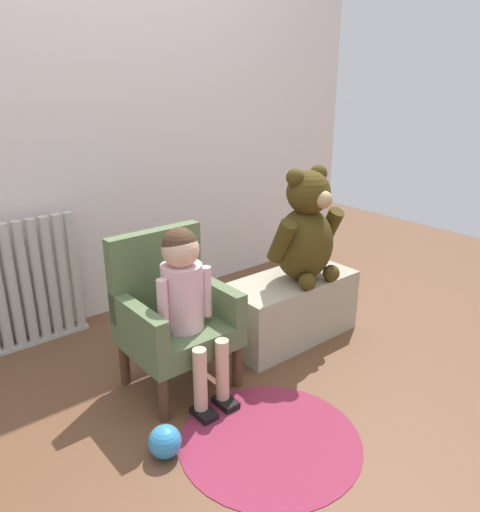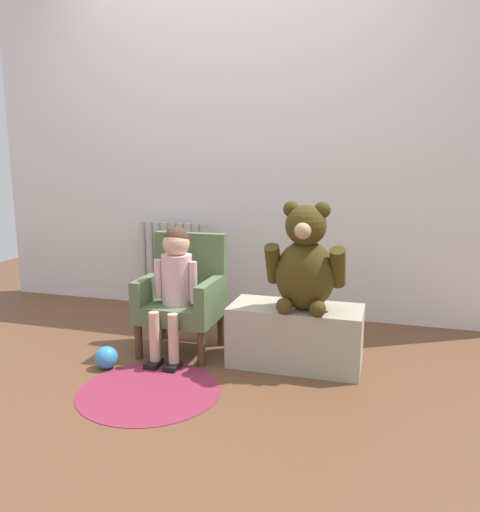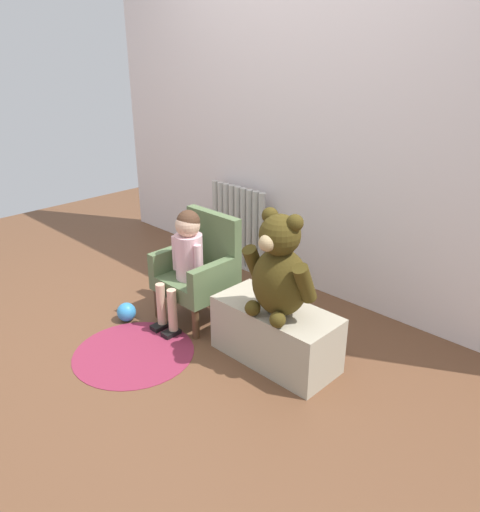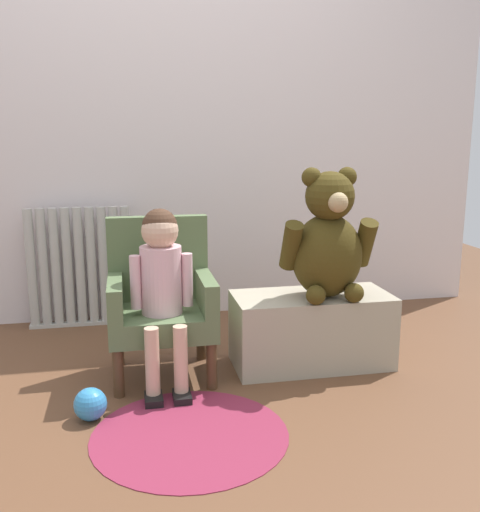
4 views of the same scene
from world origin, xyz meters
TOP-DOWN VIEW (x-y plane):
  - ground_plane at (0.00, 0.00)m, footprint 6.00×6.00m
  - back_wall at (0.00, 1.32)m, footprint 3.80×0.05m
  - radiator at (-0.44, 1.20)m, footprint 0.56×0.05m
  - child_armchair at (-0.05, 0.47)m, footprint 0.44×0.39m
  - child_figure at (-0.05, 0.36)m, footprint 0.25×0.35m
  - low_bench at (0.61, 0.43)m, footprint 0.70×0.32m
  - large_teddy_bear at (0.66, 0.38)m, footprint 0.41×0.29m
  - floor_rug at (0.00, -0.10)m, footprint 0.69×0.69m
  - toy_ball at (-0.34, 0.09)m, footprint 0.12×0.12m

SIDE VIEW (x-z plane):
  - ground_plane at x=0.00m, z-range 0.00..0.00m
  - floor_rug at x=0.00m, z-range 0.00..0.01m
  - toy_ball at x=-0.34m, z-range 0.00..0.12m
  - low_bench at x=0.61m, z-range 0.00..0.33m
  - radiator at x=-0.44m, z-range 0.00..0.65m
  - child_armchair at x=-0.05m, z-range -0.01..0.67m
  - child_figure at x=-0.05m, z-range 0.11..0.84m
  - large_teddy_bear at x=0.66m, z-range 0.29..0.86m
  - back_wall at x=0.00m, z-range 0.00..2.40m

